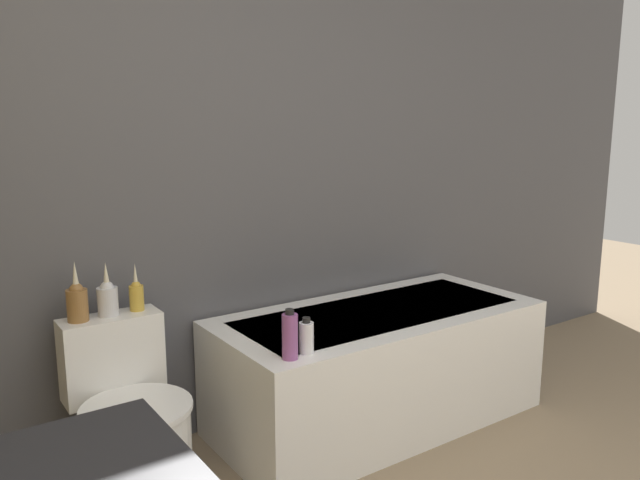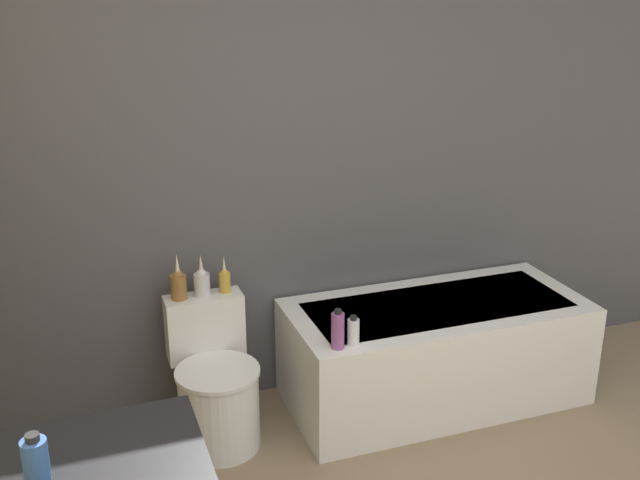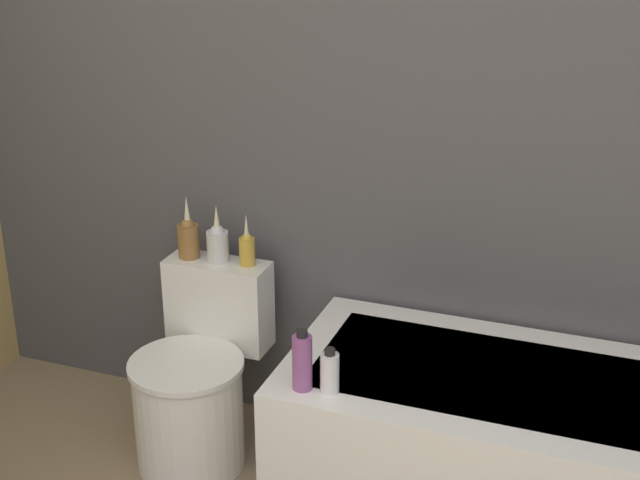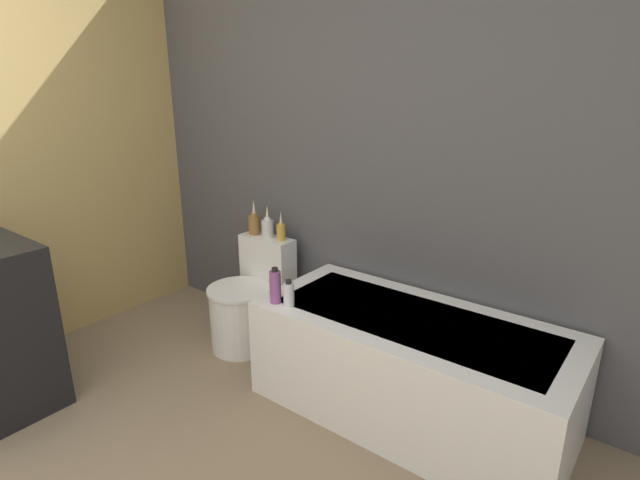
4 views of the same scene
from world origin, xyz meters
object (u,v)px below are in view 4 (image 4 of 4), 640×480
Objects in this scene: vase_bronze at (281,230)px; shampoo_bottle_short at (289,294)px; bathtub at (410,367)px; vase_gold at (254,222)px; toilet at (247,304)px; vase_silver at (268,226)px; shampoo_bottle_tall at (275,286)px.

vase_bronze is 1.35× the size of shampoo_bottle_short.
bathtub is 1.40m from vase_gold.
vase_gold reaches higher than bathtub.
vase_gold is (-1.29, 0.23, 0.48)m from bathtub.
bathtub is 6.69× the size of vase_gold.
shampoo_bottle_short is (0.60, -0.27, 0.33)m from toilet.
vase_bronze is (0.11, 0.00, -0.01)m from vase_silver.
vase_bronze reaches higher than bathtub.
shampoo_bottle_short reaches higher than bathtub.
vase_gold is (-0.11, 0.21, 0.48)m from toilet.
bathtub is 1.29m from vase_silver.
shampoo_bottle_short is at bearing -24.31° from toilet.
vase_gold is at bearing 170.09° from bathtub.
vase_bronze is at bearing 1.34° from vase_silver.
toilet is at bearing -61.57° from vase_gold.
shampoo_bottle_tall is at bearing -157.85° from bathtub.
vase_gold reaches higher than shampoo_bottle_tall.
vase_gold is at bearing -177.51° from vase_silver.
vase_gold reaches higher than vase_silver.
toilet is at bearing 155.69° from shampoo_bottle_short.
vase_gold reaches higher than shampoo_bottle_short.
vase_gold is 0.88m from shampoo_bottle_short.
toilet is 2.92× the size of vase_gold.
shampoo_bottle_tall is (0.63, -0.49, -0.12)m from vase_gold.
shampoo_bottle_tall is at bearing -51.11° from vase_bronze.
shampoo_bottle_tall reaches higher than shampoo_bottle_short.
vase_gold reaches higher than vase_bronze.
toilet is at bearing 179.26° from bathtub.
vase_silver is 0.79m from shampoo_bottle_short.
toilet reaches higher than bathtub.
vase_gold is 1.63× the size of shampoo_bottle_short.
vase_gold is at bearing -178.08° from vase_bronze.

